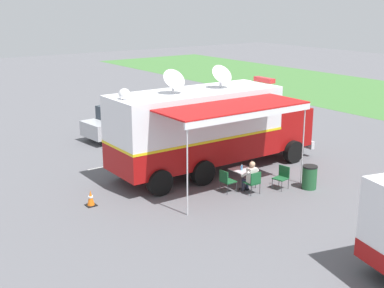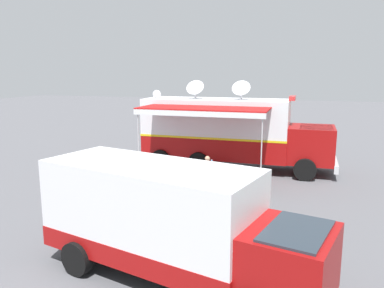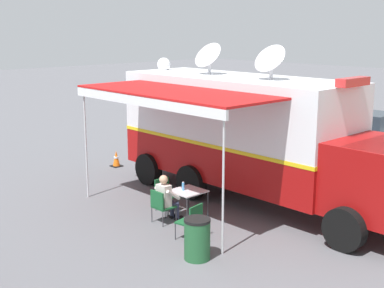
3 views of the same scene
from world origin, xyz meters
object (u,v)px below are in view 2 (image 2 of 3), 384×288
folding_chair_spare_by_truck (236,176)px  trash_bin (254,184)px  folding_table (214,165)px  water_bottle (212,162)px  traffic_cone (121,158)px  folding_chair_beside_table (196,168)px  car_behind_truck (244,131)px  folding_chair_at_table (207,173)px  support_truck (169,222)px  command_truck (230,130)px  seated_responder (208,169)px

folding_chair_spare_by_truck → trash_bin: (0.63, 0.83, -0.06)m
folding_table → water_bottle: (0.07, -0.10, 0.16)m
traffic_cone → folding_chair_beside_table: bearing=69.5°
folding_chair_beside_table → water_bottle: bearing=89.6°
car_behind_truck → folding_table: bearing=1.0°
folding_table → folding_chair_spare_by_truck: bearing=50.3°
water_bottle → traffic_cone: (-1.77, -5.45, -0.55)m
folding_chair_at_table → car_behind_truck: 10.06m
support_truck → car_behind_truck: 17.71m
folding_chair_spare_by_truck → water_bottle: bearing=-125.3°
command_truck → trash_bin: 4.55m
command_truck → water_bottle: (2.39, -0.35, -1.11)m
trash_bin → folding_table: bearing=-128.7°
command_truck → traffic_cone: size_ratio=16.41×
command_truck → folding_chair_beside_table: size_ratio=10.94×
traffic_cone → car_behind_truck: size_ratio=0.13×
water_bottle → trash_bin: bearing=53.9°
trash_bin → car_behind_truck: size_ratio=0.21×
water_bottle → folding_chair_at_table: (0.73, -0.04, -0.32)m
seated_responder → folding_table: bearing=166.8°
folding_chair_at_table → folding_table: bearing=169.7°
command_truck → folding_chair_beside_table: 2.99m
traffic_cone → water_bottle: bearing=72.0°
seated_responder → trash_bin: 2.37m
support_truck → traffic_cone: bearing=-147.4°
command_truck → folding_table: 2.66m
folding_chair_beside_table → support_truck: (8.35, 1.75, 0.87)m
command_truck → support_truck: bearing=3.5°
water_bottle → trash_bin: (1.54, 2.11, -0.38)m
water_bottle → car_behind_truck: (-9.32, -0.05, 0.05)m
seated_responder → folding_chair_beside_table: bearing=-127.8°
command_truck → folding_chair_beside_table: bearing=-24.7°
trash_bin → traffic_cone: (-3.30, -7.56, -0.18)m
water_bottle → folding_chair_at_table: bearing=-3.2°
car_behind_truck → water_bottle: bearing=0.3°
command_truck → support_truck: size_ratio=1.34×
folding_chair_beside_table → car_behind_truck: 9.35m
folding_chair_at_table → car_behind_truck: size_ratio=0.20×
folding_chair_beside_table → trash_bin: bearing=61.6°
car_behind_truck → trash_bin: bearing=11.2°
folding_chair_at_table → seated_responder: (-0.19, 0.00, 0.14)m
seated_responder → folding_chair_at_table: bearing=-0.6°
traffic_cone → seated_responder: bearing=66.9°
water_bottle → folding_chair_at_table: water_bottle is taller
folding_chair_spare_by_truck → traffic_cone: (-2.67, -6.73, -0.23)m
folding_chair_beside_table → folding_chair_spare_by_truck: bearing=65.8°
folding_chair_at_table → folding_chair_spare_by_truck: 1.33m
command_truck → seated_responder: 3.23m
trash_bin → folding_chair_beside_table: bearing=-118.4°
seated_responder → folding_chair_spare_by_truck: bearing=74.6°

